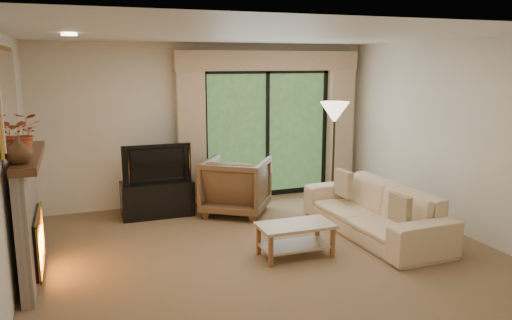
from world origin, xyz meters
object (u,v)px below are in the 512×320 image
object	(u,v)px
sofa	(373,210)
coffee_table	(295,240)
media_console	(157,199)
armchair	(236,186)

from	to	relation	value
sofa	coffee_table	size ratio (longest dim) A/B	2.58
media_console	sofa	xyz separation A→B (m)	(2.59, -1.87, 0.07)
media_console	armchair	world-z (taller)	armchair
armchair	sofa	world-z (taller)	armchair
armchair	coffee_table	bearing A→B (deg)	127.90
media_console	coffee_table	world-z (taller)	media_console
media_console	sofa	world-z (taller)	sofa
media_console	coffee_table	size ratio (longest dim) A/B	1.18
media_console	sofa	bearing A→B (deg)	-35.13
sofa	armchair	bearing A→B (deg)	-138.78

